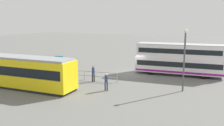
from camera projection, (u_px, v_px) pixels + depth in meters
The scene contains 8 objects.
ground_plane at pixel (135, 73), 32.00m from camera, with size 160.00×160.00×0.00m, color slate.
double_decker_bus at pixel (179, 59), 30.78m from camera, with size 10.86×3.33×3.95m.
tram_yellow at pixel (11, 70), 25.59m from camera, with size 14.64×3.15×3.25m.
pedestrian_near_railing at pixel (93, 73), 27.53m from camera, with size 0.36×0.32×1.80m.
pedestrian_crossing at pixel (106, 81), 24.03m from camera, with size 0.36×0.32×1.76m.
pedestrian_railing at pixel (84, 74), 28.37m from camera, with size 7.98×1.10×1.08m.
info_sign at pixel (59, 61), 30.54m from camera, with size 1.16×0.24×2.57m.
street_lamp at pixel (184, 55), 23.39m from camera, with size 0.36×0.36×6.03m.
Camera 1 is at (-10.46, 29.63, 6.91)m, focal length 39.34 mm.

